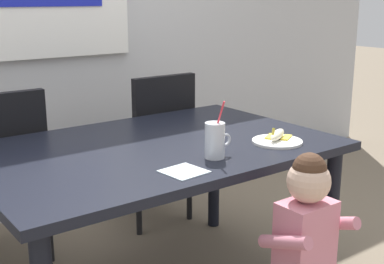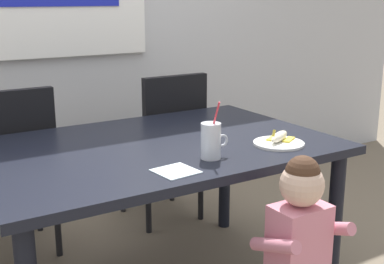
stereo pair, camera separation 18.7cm
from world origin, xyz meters
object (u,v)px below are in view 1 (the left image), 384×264
(milk_cup, at_px, (215,142))
(dining_chair_right, at_px, (155,140))
(peeled_banana, at_px, (278,135))
(toddler_standing, at_px, (306,229))
(paper_napkin, at_px, (184,172))
(snack_plate, at_px, (277,141))
(dining_table, at_px, (155,162))
(dining_chair_left, at_px, (1,169))

(milk_cup, bearing_deg, dining_chair_right, 70.66)
(peeled_banana, bearing_deg, milk_cup, -176.70)
(toddler_standing, bearing_deg, paper_napkin, 142.27)
(snack_plate, height_order, paper_napkin, snack_plate)
(dining_table, xyz_separation_m, paper_napkin, (-0.12, -0.39, 0.09))
(dining_chair_right, relative_size, peeled_banana, 5.48)
(toddler_standing, bearing_deg, milk_cup, 114.99)
(dining_chair_left, relative_size, snack_plate, 4.17)
(peeled_banana, xyz_separation_m, paper_napkin, (-0.60, -0.09, -0.03))
(dining_chair_right, bearing_deg, paper_napkin, 62.64)
(dining_table, height_order, snack_plate, snack_plate)
(toddler_standing, distance_m, paper_napkin, 0.53)
(toddler_standing, bearing_deg, dining_table, 110.97)
(dining_table, distance_m, dining_chair_right, 0.86)
(dining_table, bearing_deg, milk_cup, -73.89)
(dining_table, xyz_separation_m, peeled_banana, (0.48, -0.30, 0.12))
(snack_plate, bearing_deg, dining_table, 146.25)
(dining_chair_left, height_order, paper_napkin, dining_chair_left)
(dining_table, distance_m, paper_napkin, 0.42)
(dining_table, relative_size, peeled_banana, 9.08)
(snack_plate, relative_size, peeled_banana, 1.31)
(dining_chair_left, xyz_separation_m, snack_plate, (0.95, -1.04, 0.22))
(dining_chair_left, distance_m, dining_chair_right, 0.94)
(peeled_banana, bearing_deg, dining_table, 148.49)
(toddler_standing, xyz_separation_m, milk_cup, (-0.17, 0.36, 0.30))
(snack_plate, bearing_deg, toddler_standing, -119.01)
(dining_chair_right, distance_m, paper_napkin, 1.27)
(milk_cup, bearing_deg, snack_plate, 1.08)
(dining_table, xyz_separation_m, dining_chair_right, (0.46, 0.72, -0.13))
(dining_chair_left, xyz_separation_m, paper_napkin, (0.37, -1.12, 0.22))
(toddler_standing, xyz_separation_m, snack_plate, (0.21, 0.37, 0.24))
(peeled_banana, bearing_deg, dining_chair_left, 133.42)
(dining_chair_left, bearing_deg, paper_napkin, 108.23)
(milk_cup, distance_m, peeled_banana, 0.39)
(paper_napkin, bearing_deg, dining_chair_left, 108.23)
(dining_table, height_order, dining_chair_right, dining_chair_right)
(dining_table, relative_size, milk_cup, 6.46)
(dining_table, relative_size, paper_napkin, 10.61)
(toddler_standing, height_order, paper_napkin, toddler_standing)
(dining_table, height_order, paper_napkin, paper_napkin)
(dining_chair_left, bearing_deg, milk_cup, 118.89)
(snack_plate, bearing_deg, paper_napkin, -172.48)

